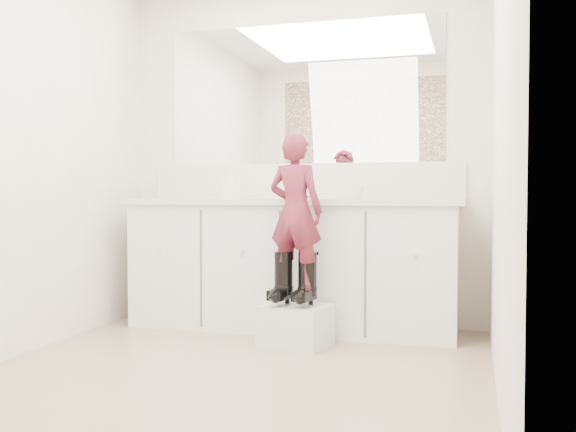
% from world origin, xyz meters
% --- Properties ---
extents(floor, '(3.00, 3.00, 0.00)m').
position_xyz_m(floor, '(0.00, 0.00, 0.00)').
color(floor, '#887359').
rests_on(floor, ground).
extents(wall_back, '(2.60, 0.00, 2.60)m').
position_xyz_m(wall_back, '(0.00, 1.50, 1.20)').
color(wall_back, beige).
rests_on(wall_back, floor).
extents(wall_front, '(2.60, 0.00, 2.60)m').
position_xyz_m(wall_front, '(0.00, -1.50, 1.20)').
color(wall_front, beige).
rests_on(wall_front, floor).
extents(wall_left, '(0.00, 3.00, 3.00)m').
position_xyz_m(wall_left, '(-1.30, 0.00, 1.20)').
color(wall_left, beige).
rests_on(wall_left, floor).
extents(wall_right, '(0.00, 3.00, 3.00)m').
position_xyz_m(wall_right, '(1.30, 0.00, 1.20)').
color(wall_right, beige).
rests_on(wall_right, floor).
extents(vanity_cabinet, '(2.20, 0.55, 0.85)m').
position_xyz_m(vanity_cabinet, '(0.00, 1.23, 0.42)').
color(vanity_cabinet, silver).
rests_on(vanity_cabinet, floor).
extents(countertop, '(2.28, 0.58, 0.04)m').
position_xyz_m(countertop, '(0.00, 1.21, 0.87)').
color(countertop, beige).
rests_on(countertop, vanity_cabinet).
extents(backsplash, '(2.28, 0.03, 0.25)m').
position_xyz_m(backsplash, '(0.00, 1.49, 1.02)').
color(backsplash, beige).
rests_on(backsplash, countertop).
extents(mirror, '(2.00, 0.02, 1.00)m').
position_xyz_m(mirror, '(0.00, 1.49, 1.64)').
color(mirror, white).
rests_on(mirror, wall_back).
extents(faucet, '(0.08, 0.08, 0.10)m').
position_xyz_m(faucet, '(0.00, 1.38, 0.94)').
color(faucet, silver).
rests_on(faucet, countertop).
extents(cup, '(0.11, 0.11, 0.09)m').
position_xyz_m(cup, '(0.46, 1.18, 0.93)').
color(cup, beige).
rests_on(cup, countertop).
extents(soap_bottle, '(0.12, 0.12, 0.20)m').
position_xyz_m(soap_bottle, '(-0.43, 1.21, 0.99)').
color(soap_bottle, silver).
rests_on(soap_bottle, countertop).
extents(step_stool, '(0.44, 0.39, 0.25)m').
position_xyz_m(step_stool, '(0.16, 0.75, 0.12)').
color(step_stool, silver).
rests_on(step_stool, floor).
extents(boot_left, '(0.16, 0.23, 0.32)m').
position_xyz_m(boot_left, '(0.08, 0.75, 0.41)').
color(boot_left, black).
rests_on(boot_left, step_stool).
extents(boot_right, '(0.16, 0.23, 0.32)m').
position_xyz_m(boot_right, '(0.23, 0.75, 0.41)').
color(boot_right, black).
rests_on(boot_right, step_stool).
extents(toddler, '(0.38, 0.28, 0.94)m').
position_xyz_m(toddler, '(0.16, 0.75, 0.82)').
color(toddler, '#A2314D').
rests_on(toddler, step_stool).
extents(toothbrush, '(0.14, 0.04, 0.06)m').
position_xyz_m(toothbrush, '(0.23, 0.74, 0.90)').
color(toothbrush, '#DF56AD').
rests_on(toothbrush, toddler).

